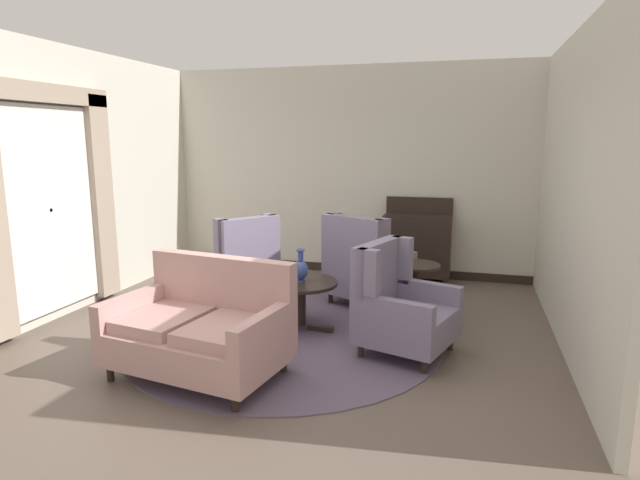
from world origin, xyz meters
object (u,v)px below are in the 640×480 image
settee (201,329)px  armchair_beside_settee (365,268)px  armchair_near_window (239,269)px  side_table (415,288)px  armchair_far_left (399,307)px  coffee_table (301,292)px  sideboard (417,244)px  porcelain_vase (301,269)px

settee → armchair_beside_settee: bearing=76.1°
settee → armchair_beside_settee: 2.48m
armchair_near_window → side_table: 2.09m
settee → armchair_near_window: armchair_near_window is taller
armchair_far_left → coffee_table: bearing=91.0°
armchair_far_left → sideboard: sideboard is taller
coffee_table → sideboard: 2.47m
porcelain_vase → armchair_far_left: 1.13m
armchair_near_window → armchair_far_left: size_ratio=1.12×
coffee_table → porcelain_vase: bearing=-83.2°
porcelain_vase → settee: size_ratio=0.22×
armchair_near_window → coffee_table: bearing=95.7°
coffee_table → porcelain_vase: (0.00, -0.02, 0.25)m
coffee_table → armchair_far_left: size_ratio=0.74×
settee → sideboard: 3.81m
armchair_near_window → sideboard: (1.94, 1.70, 0.08)m
settee → side_table: (1.62, 1.77, 0.00)m
armchair_near_window → armchair_far_left: bearing=102.7°
settee → armchair_near_window: bearing=113.7°
armchair_beside_settee → side_table: size_ratio=1.69×
armchair_near_window → settee: bearing=50.8°
armchair_far_left → sideboard: (-0.09, 2.59, 0.09)m
side_table → armchair_far_left: bearing=-94.7°
porcelain_vase → side_table: size_ratio=0.52×
porcelain_vase → armchair_beside_settee: armchair_beside_settee is taller
settee → armchair_far_left: bearing=40.1°
porcelain_vase → sideboard: sideboard is taller
side_table → armchair_beside_settee: bearing=141.6°
settee → side_table: settee is taller
armchair_far_left → side_table: 0.84m
armchair_beside_settee → armchair_near_window: size_ratio=0.96×
settee → armchair_beside_settee: size_ratio=1.39×
side_table → sideboard: bearing=95.1°
armchair_near_window → sideboard: 2.58m
armchair_near_window → sideboard: sideboard is taller
porcelain_vase → settee: 1.35m
armchair_near_window → armchair_far_left: armchair_near_window is taller
armchair_beside_settee → side_table: armchair_beside_settee is taller
porcelain_vase → armchair_far_left: size_ratio=0.33×
porcelain_vase → armchair_near_window: size_ratio=0.29×
armchair_near_window → sideboard: bearing=167.6°
porcelain_vase → side_table: bearing=25.1°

